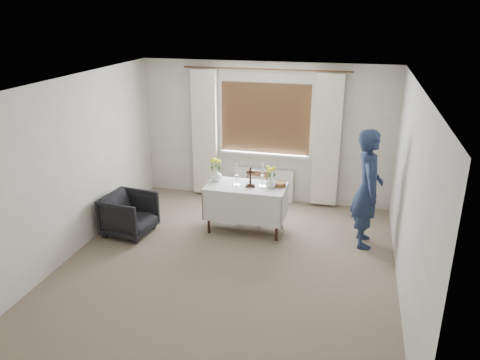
% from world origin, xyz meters
% --- Properties ---
extents(ground, '(5.00, 5.00, 0.00)m').
position_xyz_m(ground, '(0.00, 0.00, 0.00)').
color(ground, '#816B59').
rests_on(ground, ground).
extents(altar_table, '(1.24, 0.64, 0.76)m').
position_xyz_m(altar_table, '(-0.02, 1.11, 0.38)').
color(altar_table, white).
rests_on(altar_table, ground).
extents(wooden_chair, '(0.44, 0.44, 0.85)m').
position_xyz_m(wooden_chair, '(0.03, 1.46, 0.42)').
color(wooden_chair, brown).
rests_on(wooden_chair, ground).
extents(armchair, '(0.79, 0.78, 0.65)m').
position_xyz_m(armchair, '(-1.75, 0.55, 0.33)').
color(armchair, black).
rests_on(armchair, ground).
extents(person, '(0.50, 0.69, 1.77)m').
position_xyz_m(person, '(1.80, 1.12, 0.88)').
color(person, '#22334F').
rests_on(person, ground).
extents(radiator, '(1.10, 0.10, 0.60)m').
position_xyz_m(radiator, '(0.00, 2.42, 0.30)').
color(radiator, silver).
rests_on(radiator, ground).
extents(wooden_cross, '(0.17, 0.14, 0.32)m').
position_xyz_m(wooden_cross, '(0.06, 1.09, 0.92)').
color(wooden_cross, black).
rests_on(wooden_cross, altar_table).
extents(candlestick_left, '(0.11, 0.11, 0.34)m').
position_xyz_m(candlestick_left, '(-0.16, 1.10, 0.93)').
color(candlestick_left, silver).
rests_on(candlestick_left, altar_table).
extents(candlestick_right, '(0.12, 0.12, 0.38)m').
position_xyz_m(candlestick_right, '(0.24, 1.13, 0.95)').
color(candlestick_right, silver).
rests_on(candlestick_right, altar_table).
extents(flower_vase_left, '(0.24, 0.24, 0.20)m').
position_xyz_m(flower_vase_left, '(-0.53, 1.20, 0.86)').
color(flower_vase_left, white).
rests_on(flower_vase_left, altar_table).
extents(flower_vase_right, '(0.22, 0.22, 0.18)m').
position_xyz_m(flower_vase_right, '(0.37, 1.13, 0.85)').
color(flower_vase_right, white).
rests_on(flower_vase_right, altar_table).
extents(wicker_basket, '(0.23, 0.23, 0.07)m').
position_xyz_m(wicker_basket, '(0.50, 1.21, 0.80)').
color(wicker_basket, brown).
rests_on(wicker_basket, altar_table).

